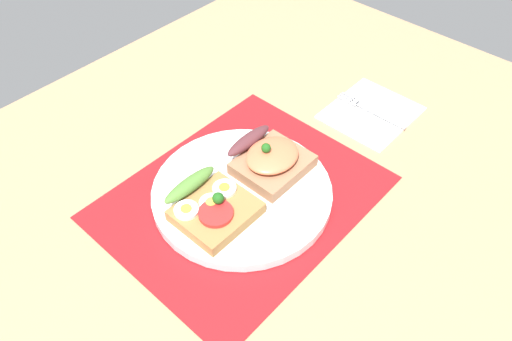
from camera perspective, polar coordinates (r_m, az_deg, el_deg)
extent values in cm
cube|color=tan|center=(74.50, -1.55, -3.85)|extent=(120.00, 90.00, 3.20)
cube|color=maroon|center=(73.18, -1.58, -2.97)|extent=(37.93, 30.42, 0.30)
cylinder|color=white|center=(72.50, -1.59, -2.50)|extent=(25.84, 25.84, 1.51)
cube|color=#9E723F|center=(68.24, -4.55, -4.67)|extent=(10.16, 9.09, 1.79)
cylinder|color=red|center=(66.53, -4.56, -4.85)|extent=(4.66, 4.66, 0.60)
ellipsoid|color=#508033|center=(69.44, -7.50, -1.59)|extent=(8.94, 2.20, 1.80)
sphere|color=#1E5919|center=(66.74, -4.31, -3.14)|extent=(1.60, 1.60, 1.60)
cylinder|color=white|center=(67.36, -7.88, -4.46)|extent=(3.32, 3.32, 0.50)
cylinder|color=yellow|center=(67.11, -7.91, -4.28)|extent=(1.49, 1.49, 0.16)
cylinder|color=white|center=(67.92, -5.27, -3.57)|extent=(3.32, 3.32, 0.50)
cylinder|color=yellow|center=(67.67, -5.28, -3.38)|extent=(1.49, 1.49, 0.16)
cylinder|color=white|center=(69.36, -3.59, -2.06)|extent=(3.32, 3.32, 0.50)
cylinder|color=yellow|center=(69.11, -3.60, -1.87)|extent=(1.49, 1.49, 0.16)
cube|color=#9C6C4C|center=(73.93, 1.91, 0.66)|extent=(10.26, 8.77, 1.95)
ellipsoid|color=#F16F47|center=(72.63, 1.86, 1.74)|extent=(8.41, 7.01, 1.84)
ellipsoid|color=#56292E|center=(74.91, -0.83, 3.42)|extent=(8.72, 2.20, 1.80)
sphere|color=#1E5919|center=(71.31, 1.20, 2.54)|extent=(1.40, 1.40, 1.40)
cube|color=white|center=(88.99, 12.89, 6.47)|extent=(14.86, 13.00, 0.60)
cube|color=#B7B7BC|center=(87.97, 13.94, 6.10)|extent=(0.80, 9.67, 0.32)
cube|color=#B7B7BC|center=(89.73, 11.24, 7.54)|extent=(1.50, 1.20, 0.32)
cube|color=#B7B7BC|center=(90.05, 9.96, 7.91)|extent=(0.32, 2.80, 0.32)
cube|color=#B7B7BC|center=(90.50, 10.20, 8.09)|extent=(0.32, 2.80, 0.32)
cube|color=#B7B7BC|center=(90.95, 10.43, 8.27)|extent=(0.32, 2.80, 0.32)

